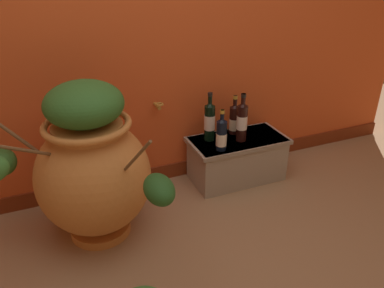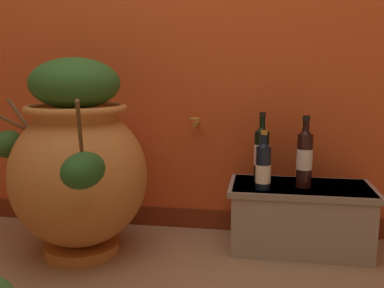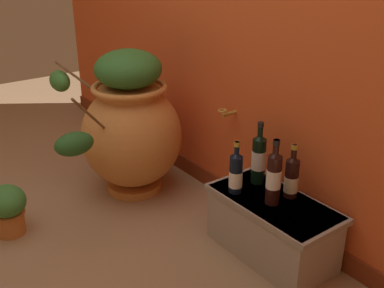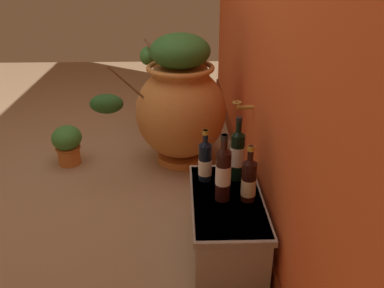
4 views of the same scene
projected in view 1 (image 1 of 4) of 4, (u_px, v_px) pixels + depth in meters
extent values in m
cube|color=maroon|center=(146.00, 175.00, 2.79)|extent=(4.40, 0.02, 0.11)
cylinder|color=#B28433|center=(157.00, 106.00, 2.54)|extent=(0.02, 0.10, 0.02)
torus|color=#B28433|center=(159.00, 104.00, 2.49)|extent=(0.06, 0.06, 0.01)
cylinder|color=#CC7F3D|center=(101.00, 227.00, 2.32)|extent=(0.36, 0.36, 0.05)
ellipsoid|color=#CC7F3D|center=(94.00, 177.00, 2.15)|extent=(0.65, 0.65, 0.67)
cylinder|color=#CC7F3D|center=(88.00, 132.00, 2.03)|extent=(0.38, 0.38, 0.09)
torus|color=#CC7F3D|center=(87.00, 125.00, 2.01)|extent=(0.47, 0.47, 0.04)
cylinder|color=brown|center=(23.00, 141.00, 2.02)|extent=(0.23, 0.10, 0.24)
ellipsoid|color=#2D6628|center=(3.00, 162.00, 2.07)|extent=(0.15, 0.18, 0.15)
cylinder|color=brown|center=(19.00, 149.00, 1.74)|extent=(0.29, 0.20, 0.22)
cylinder|color=brown|center=(135.00, 158.00, 1.81)|extent=(0.11, 0.25, 0.29)
ellipsoid|color=#235623|center=(159.00, 189.00, 1.77)|extent=(0.14, 0.22, 0.13)
ellipsoid|color=#2D6628|center=(84.00, 104.00, 1.95)|extent=(0.41, 0.41, 0.24)
cube|color=#9E9384|center=(237.00, 159.00, 2.80)|extent=(0.66, 0.34, 0.33)
cube|color=gray|center=(238.00, 141.00, 2.73)|extent=(0.70, 0.36, 0.03)
cylinder|color=black|center=(221.00, 136.00, 2.53)|extent=(0.07, 0.07, 0.20)
cone|color=black|center=(222.00, 120.00, 2.48)|extent=(0.07, 0.07, 0.04)
cylinder|color=black|center=(222.00, 116.00, 2.47)|extent=(0.03, 0.03, 0.08)
cylinder|color=#B7932D|center=(222.00, 112.00, 2.46)|extent=(0.03, 0.03, 0.02)
cylinder|color=white|center=(221.00, 139.00, 2.55)|extent=(0.07, 0.07, 0.09)
cylinder|color=black|center=(210.00, 123.00, 2.66)|extent=(0.07, 0.07, 0.25)
cone|color=black|center=(210.00, 104.00, 2.60)|extent=(0.07, 0.07, 0.04)
cylinder|color=black|center=(210.00, 99.00, 2.58)|extent=(0.03, 0.03, 0.10)
cylinder|color=black|center=(210.00, 94.00, 2.56)|extent=(0.03, 0.03, 0.02)
cylinder|color=silver|center=(210.00, 122.00, 2.66)|extent=(0.08, 0.08, 0.11)
cylinder|color=black|center=(234.00, 120.00, 2.77)|extent=(0.07, 0.07, 0.20)
cone|color=black|center=(235.00, 106.00, 2.72)|extent=(0.07, 0.07, 0.04)
cylinder|color=black|center=(235.00, 102.00, 2.70)|extent=(0.03, 0.03, 0.09)
cylinder|color=#B7932D|center=(235.00, 97.00, 2.69)|extent=(0.03, 0.03, 0.02)
cylinder|color=beige|center=(234.00, 124.00, 2.78)|extent=(0.07, 0.07, 0.09)
cylinder|color=black|center=(242.00, 123.00, 2.65)|extent=(0.07, 0.07, 0.26)
cone|color=black|center=(243.00, 104.00, 2.59)|extent=(0.07, 0.07, 0.04)
cylinder|color=black|center=(243.00, 100.00, 2.57)|extent=(0.03, 0.03, 0.09)
cylinder|color=black|center=(244.00, 95.00, 2.56)|extent=(0.04, 0.04, 0.02)
cylinder|color=silver|center=(242.00, 122.00, 2.65)|extent=(0.08, 0.08, 0.10)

